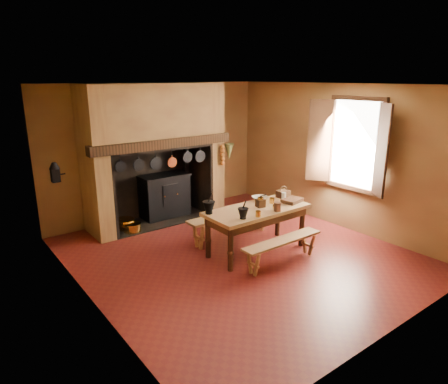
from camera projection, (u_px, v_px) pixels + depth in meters
The scene contains 28 objects.
floor at pixel (239, 255), 6.80m from camera, with size 5.50×5.50×0.00m, color maroon.
ceiling at pixel (241, 85), 6.02m from camera, with size 5.50×5.50×0.00m, color silver.
back_wall at pixel (158, 150), 8.51m from camera, with size 5.00×0.02×2.80m, color olive.
wall_left at pixel (84, 204), 4.95m from camera, with size 0.02×5.50×2.80m, color olive.
wall_right at pixel (338, 157), 7.86m from camera, with size 0.02×5.50×2.80m, color olive.
wall_front at pixel (401, 223), 4.30m from camera, with size 5.00×0.02×2.80m, color olive.
chimney_breast at pixel (154, 135), 7.88m from camera, with size 2.95×0.96×2.80m.
iron_range at pixel (165, 195), 8.51m from camera, with size 1.12×0.55×1.60m.
hearth_pans at pixel (126, 225), 7.86m from camera, with size 0.51×0.62×0.20m.
hanging_pans at pixel (166, 161), 7.60m from camera, with size 1.92×0.29×0.27m.
onion_string at pixel (222, 155), 8.38m from camera, with size 0.12×0.10×0.46m, color #AE6520, non-canonical shape.
herb_bunch at pixel (229, 152), 8.47m from camera, with size 0.20×0.20×0.35m, color #4D592A.
window at pixel (351, 145), 7.38m from camera, with size 0.39×1.75×1.76m.
wall_coffee_mill at pixel (55, 171), 6.15m from camera, with size 0.23×0.16×0.31m.
work_table at pixel (257, 215), 6.75m from camera, with size 1.81×0.80×0.78m.
bench_front at pixel (282, 246), 6.37m from camera, with size 1.51×0.27×0.43m.
bench_back at pixel (231, 219), 7.36m from camera, with size 1.80×0.31×0.51m.
mortar_large at pixel (209, 207), 6.42m from camera, with size 0.20×0.20×0.35m.
mortar_small at pixel (243, 213), 6.19m from camera, with size 0.17×0.17×0.29m.
coffee_grinder at pixel (260, 202), 6.76m from camera, with size 0.19×0.16×0.21m.
brass_mug_a at pixel (258, 214), 6.30m from camera, with size 0.08×0.08×0.09m, color gold.
brass_mug_b at pixel (272, 201), 6.97m from camera, with size 0.09×0.09×0.10m, color gold.
mixing_bowl at pixel (260, 198), 7.14m from camera, with size 0.28×0.28×0.07m, color beige.
stoneware_crock at pixel (277, 207), 6.55m from camera, with size 0.12×0.12×0.15m, color #54311F.
glass_jar at pixel (284, 197), 7.12m from camera, with size 0.08×0.08×0.14m, color beige.
wicker_basket at pixel (283, 194), 7.31m from camera, with size 0.23×0.16×0.22m.
wooden_tray at pixel (292, 200), 7.04m from camera, with size 0.36×0.26×0.06m, color #392212.
brass_cup at pixel (276, 207), 6.63m from camera, with size 0.11×0.11×0.09m, color gold.
Camera 1 is at (-3.96, -4.81, 2.92)m, focal length 32.00 mm.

